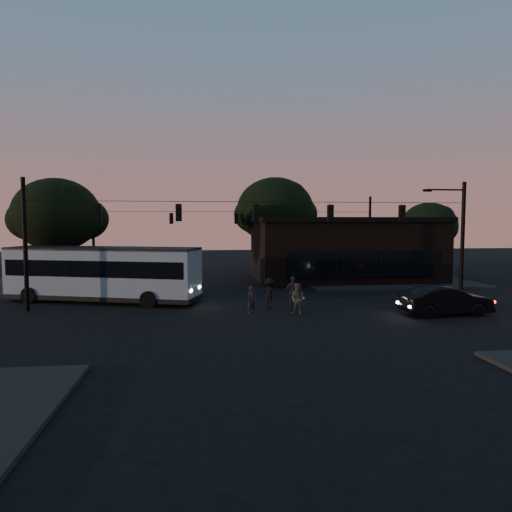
{
  "coord_description": "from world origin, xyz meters",
  "views": [
    {
      "loc": [
        -3.12,
        -22.76,
        4.98
      ],
      "look_at": [
        0.0,
        4.0,
        3.0
      ],
      "focal_mm": 32.0,
      "sensor_mm": 36.0,
      "label": 1
    }
  ],
  "objects": [
    {
      "name": "car",
      "position": [
        9.86,
        0.17,
        0.79
      ],
      "size": [
        4.9,
        1.94,
        1.59
      ],
      "primitive_type": "imported",
      "rotation": [
        0.0,
        0.0,
        1.63
      ],
      "color": "black",
      "rests_on": "ground"
    },
    {
      "name": "tree_behind",
      "position": [
        4.0,
        22.0,
        6.19
      ],
      "size": [
        7.6,
        7.6,
        9.43
      ],
      "color": "black",
      "rests_on": "ground"
    },
    {
      "name": "tree_right",
      "position": [
        18.0,
        18.0,
        4.63
      ],
      "size": [
        5.2,
        5.2,
        6.86
      ],
      "color": "black",
      "rests_on": "ground"
    },
    {
      "name": "building",
      "position": [
        9.0,
        15.97,
        2.71
      ],
      "size": [
        15.4,
        10.41,
        5.4
      ],
      "color": "black",
      "rests_on": "ground"
    },
    {
      "name": "pedestrian_b",
      "position": [
        1.96,
        1.19,
        0.85
      ],
      "size": [
        1.04,
        1.0,
        1.7
      ],
      "primitive_type": "imported",
      "rotation": [
        0.0,
        0.0,
        -0.61
      ],
      "color": "#494943",
      "rests_on": "ground"
    },
    {
      "name": "signal_rig_far",
      "position": [
        0.0,
        20.0,
        4.2
      ],
      "size": [
        26.24,
        0.3,
        7.5
      ],
      "color": "black",
      "rests_on": "ground"
    },
    {
      "name": "bus",
      "position": [
        -9.38,
        6.58,
        1.93
      ],
      "size": [
        12.49,
        6.34,
        3.44
      ],
      "rotation": [
        0.0,
        0.0,
        -0.3
      ],
      "color": "#7F97A2",
      "rests_on": "ground"
    },
    {
      "name": "ground",
      "position": [
        0.0,
        0.0,
        0.0
      ],
      "size": [
        120.0,
        120.0,
        0.0
      ],
      "primitive_type": "plane",
      "color": "black",
      "rests_on": "ground"
    },
    {
      "name": "pedestrian_d",
      "position": [
        0.7,
        3.31,
        0.87
      ],
      "size": [
        1.28,
        1.01,
        1.74
      ],
      "primitive_type": "imported",
      "rotation": [
        0.0,
        0.0,
        2.76
      ],
      "color": "black",
      "rests_on": "ground"
    },
    {
      "name": "tree_left",
      "position": [
        -14.0,
        13.0,
        5.57
      ],
      "size": [
        6.4,
        6.4,
        8.3
      ],
      "color": "black",
      "rests_on": "ground"
    },
    {
      "name": "signal_rig_near",
      "position": [
        0.0,
        4.0,
        4.45
      ],
      "size": [
        26.24,
        0.3,
        7.5
      ],
      "color": "black",
      "rests_on": "ground"
    },
    {
      "name": "pedestrian_c",
      "position": [
        2.07,
        3.03,
        0.94
      ],
      "size": [
        1.1,
        0.47,
        1.87
      ],
      "primitive_type": "imported",
      "rotation": [
        0.0,
        0.0,
        3.13
      ],
      "color": "#282128",
      "rests_on": "ground"
    },
    {
      "name": "pedestrian_a",
      "position": [
        -0.5,
        1.8,
        0.76
      ],
      "size": [
        0.66,
        0.57,
        1.52
      ],
      "primitive_type": "imported",
      "rotation": [
        0.0,
        0.0,
        0.44
      ],
      "color": "black",
      "rests_on": "ground"
    },
    {
      "name": "sidewalk_far_left",
      "position": [
        -14.0,
        14.0,
        0.07
      ],
      "size": [
        14.0,
        10.0,
        0.15
      ],
      "primitive_type": "cube",
      "color": "black",
      "rests_on": "ground"
    },
    {
      "name": "sidewalk_far_right",
      "position": [
        12.0,
        14.0,
        0.07
      ],
      "size": [
        14.0,
        10.0,
        0.15
      ],
      "primitive_type": "cube",
      "color": "black",
      "rests_on": "ground"
    }
  ]
}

